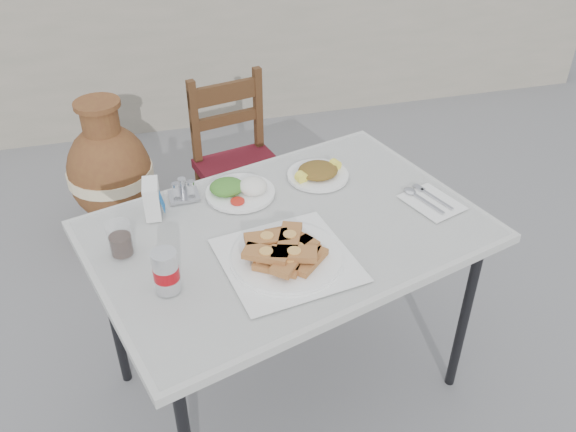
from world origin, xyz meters
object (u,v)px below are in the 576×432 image
object	(u,v)px
salad_chopped_plate	(318,172)
condiment_caddy	(183,192)
cafe_table	(288,240)
cola_glass	(120,241)
pide_plate	(287,251)
terracotta_urn	(111,174)
soda_can	(166,271)
chair	(240,165)
napkin_holder	(152,199)
salad_rice_plate	(239,189)

from	to	relation	value
salad_chopped_plate	condiment_caddy	distance (m)	0.53
condiment_caddy	cafe_table	bearing A→B (deg)	-40.13
cola_glass	pide_plate	bearing A→B (deg)	-18.81
pide_plate	terracotta_urn	bearing A→B (deg)	112.12
cafe_table	terracotta_urn	bearing A→B (deg)	116.55
terracotta_urn	soda_can	bearing A→B (deg)	-82.14
terracotta_urn	pide_plate	bearing A→B (deg)	-67.88
soda_can	condiment_caddy	distance (m)	0.51
chair	terracotta_urn	bearing A→B (deg)	144.83
napkin_holder	condiment_caddy	distance (m)	0.15
condiment_caddy	terracotta_urn	xyz separation A→B (m)	(-0.32, 1.01, -0.48)
condiment_caddy	terracotta_urn	size ratio (longest dim) A/B	0.14
pide_plate	soda_can	bearing A→B (deg)	-173.94
napkin_holder	terracotta_urn	xyz separation A→B (m)	(-0.20, 1.09, -0.51)
salad_rice_plate	cola_glass	world-z (taller)	cola_glass
cafe_table	soda_can	xyz separation A→B (m)	(-0.44, -0.22, 0.13)
salad_chopped_plate	condiment_caddy	xyz separation A→B (m)	(-0.53, -0.01, 0.01)
pide_plate	salad_rice_plate	size ratio (longest dim) A/B	1.79
salad_rice_plate	chair	xyz separation A→B (m)	(0.14, 0.77, -0.36)
cola_glass	napkin_holder	bearing A→B (deg)	59.02
salad_chopped_plate	chair	bearing A→B (deg)	104.42
pide_plate	condiment_caddy	size ratio (longest dim) A/B	4.12
pide_plate	napkin_holder	distance (m)	0.55
cafe_table	napkin_holder	world-z (taller)	napkin_holder
soda_can	chair	bearing A→B (deg)	69.95
pide_plate	cola_glass	bearing A→B (deg)	161.19
pide_plate	terracotta_urn	world-z (taller)	pide_plate
cola_glass	chair	bearing A→B (deg)	60.33
cafe_table	condiment_caddy	xyz separation A→B (m)	(-0.33, 0.28, 0.08)
cafe_table	soda_can	world-z (taller)	soda_can
pide_plate	condiment_caddy	distance (m)	0.53
cola_glass	condiment_caddy	size ratio (longest dim) A/B	1.02
cafe_table	napkin_holder	distance (m)	0.50
condiment_caddy	chair	size ratio (longest dim) A/B	0.12
napkin_holder	soda_can	bearing A→B (deg)	-84.35
soda_can	napkin_holder	bearing A→B (deg)	91.27
terracotta_urn	cola_glass	bearing A→B (deg)	-86.50
cola_glass	napkin_holder	xyz separation A→B (m)	(0.12, 0.20, 0.01)
soda_can	salad_rice_plate	bearing A→B (deg)	55.91
salad_rice_plate	condiment_caddy	size ratio (longest dim) A/B	2.30
cafe_table	terracotta_urn	world-z (taller)	cafe_table
salad_chopped_plate	terracotta_urn	xyz separation A→B (m)	(-0.85, 1.00, -0.47)
soda_can	cola_glass	distance (m)	0.25
salad_rice_plate	chair	size ratio (longest dim) A/B	0.28
pide_plate	soda_can	world-z (taller)	soda_can
cafe_table	soda_can	bearing A→B (deg)	-153.64
salad_rice_plate	cola_glass	xyz separation A→B (m)	(-0.44, -0.25, 0.03)
cafe_table	salad_chopped_plate	xyz separation A→B (m)	(0.20, 0.29, 0.08)
pide_plate	terracotta_urn	distance (m)	1.66
condiment_caddy	chair	xyz separation A→B (m)	(0.34, 0.74, -0.36)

